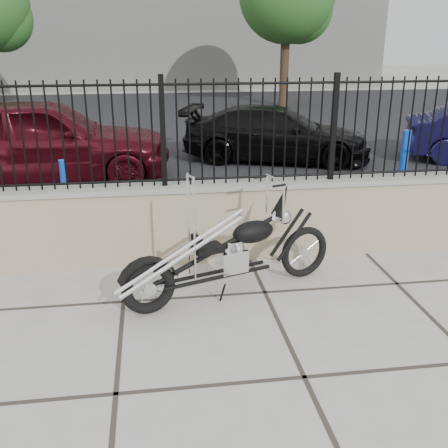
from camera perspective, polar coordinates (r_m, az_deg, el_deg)
name	(u,v)px	position (r m, az deg, el deg)	size (l,w,h in m)	color
ground_plane	(304,377)	(4.46, 8.74, -16.18)	(90.00, 90.00, 0.00)	#99968E
parking_lot	(188,127)	(16.18, -3.97, 10.54)	(30.00, 30.00, 0.00)	black
retaining_wall	(249,220)	(6.40, 2.69, 0.45)	(14.00, 0.36, 0.96)	gray
iron_fence	(250,132)	(6.13, 2.85, 10.01)	(14.00, 0.08, 1.20)	black
background_building	(166,7)	(29.99, -6.34, 22.40)	(22.00, 6.00, 8.00)	beige
chopper_motorcycle	(228,234)	(5.36, 0.45, -1.08)	(2.30, 0.41, 1.38)	black
car_red	(43,140)	(10.36, -19.12, 8.67)	(1.86, 4.63, 1.58)	#3D0811
car_black	(276,134)	(11.61, 5.72, 9.74)	(1.65, 4.05, 1.18)	black
bollard_a	(65,190)	(8.13, -16.91, 3.60)	(0.11, 0.11, 0.90)	#0D16C6
bollard_b	(403,164)	(9.36, 18.95, 6.19)	(0.14, 0.14, 1.13)	blue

